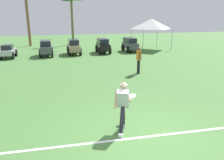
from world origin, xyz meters
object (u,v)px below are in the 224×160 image
Objects in this scene: teammate_near_sideline at (139,58)px; parked_car_slot_e at (103,45)px; event_tent at (151,24)px; frisbee_thrower at (123,104)px; parked_car_slot_d at (74,46)px; palm_tree_left_of_centre at (72,17)px; parked_car_slot_b at (8,51)px; parked_car_slot_c at (46,48)px; frisbee_in_flight at (132,96)px; palm_tree_far_left at (28,14)px; parked_car_slot_f at (130,44)px.

parked_car_slot_e is (-0.10, 8.41, -0.22)m from teammate_near_sideline.
event_tent is at bearing 60.53° from teammate_near_sideline.
frisbee_thrower is 6.98m from teammate_near_sideline.
teammate_near_sideline is 8.42m from parked_car_slot_e.
parked_car_slot_d is 0.44× the size of palm_tree_left_of_centre.
parked_car_slot_b is 0.40× the size of palm_tree_left_of_centre.
event_tent is at bearing 8.71° from parked_car_slot_d.
parked_car_slot_c is at bearing 3.09° from parked_car_slot_b.
event_tent reaches higher than frisbee_in_flight.
frisbee_thrower is at bearing -79.96° from palm_tree_far_left.
parked_car_slot_e is at bearing 3.46° from parked_car_slot_b.
parked_car_slot_c is 1.00× the size of parked_car_slot_d.
palm_tree_far_left is at bearing 152.88° from event_tent.
parked_car_slot_c and parked_car_slot_f have the same top height.
teammate_near_sideline reaches higher than parked_car_slot_c.
palm_tree_left_of_centre reaches higher than parked_car_slot_b.
parked_car_slot_f is 0.41× the size of palm_tree_far_left.
frisbee_thrower is 0.59× the size of parked_car_slot_d.
frisbee_thrower is 15.83m from parked_car_slot_f.
frisbee_thrower is at bearing -91.10° from parked_car_slot_d.
parked_car_slot_f is at bearing 72.42° from teammate_near_sideline.
parked_car_slot_e is 0.42× the size of palm_tree_far_left.
event_tent reaches higher than parked_car_slot_d.
parked_car_slot_b is at bearing -176.54° from parked_car_slot_e.
parked_car_slot_b is (-8.31, 7.92, -0.38)m from teammate_near_sideline.
palm_tree_far_left reaches higher than frisbee_in_flight.
parked_car_slot_c is (-2.66, 13.71, -0.06)m from frisbee_in_flight.
palm_tree_left_of_centre is at bearing 97.21° from teammate_near_sideline.
teammate_near_sideline is at bearing -107.58° from parked_car_slot_f.
parked_car_slot_c is (3.03, 0.16, 0.16)m from parked_car_slot_b.
event_tent is (12.50, -6.40, -1.04)m from palm_tree_far_left.
parked_car_slot_d is at bearing 4.38° from parked_car_slot_b.
parked_car_slot_e is (3.04, 14.65, -0.08)m from frisbee_thrower.
parked_car_slot_b is at bearing -175.62° from parked_car_slot_d.
frisbee_thrower is 0.24× the size of palm_tree_far_left.
palm_tree_left_of_centre is at bearing 88.46° from frisbee_in_flight.
parked_car_slot_f is at bearing 1.59° from parked_car_slot_e.
frisbee_thrower is 0.91× the size of teammate_near_sideline.
parked_car_slot_c is 10.97m from event_tent.
parked_car_slot_f reaches higher than frisbee_in_flight.
parked_car_slot_b is 0.92× the size of parked_car_slot_f.
parked_car_slot_c is 8.63m from palm_tree_far_left.
palm_tree_far_left is at bearing 81.31° from parked_car_slot_b.
palm_tree_far_left is at bearing 113.83° from teammate_near_sideline.
palm_tree_far_left is at bearing 101.65° from frisbee_in_flight.
parked_car_slot_b is 5.47m from parked_car_slot_d.
parked_car_slot_d is at bearing 88.90° from frisbee_thrower.
teammate_near_sideline is at bearing -89.33° from parked_car_slot_e.
event_tent is at bearing 12.16° from parked_car_slot_e.
teammate_near_sideline is 0.47× the size of event_tent.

